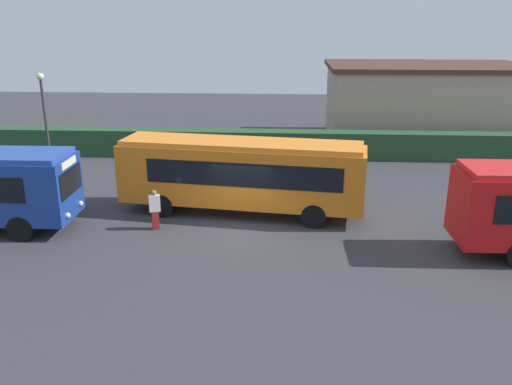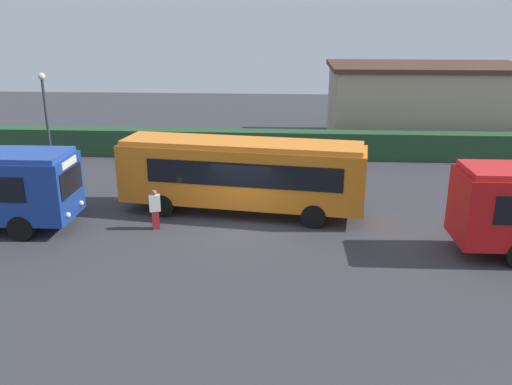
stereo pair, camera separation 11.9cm
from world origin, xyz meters
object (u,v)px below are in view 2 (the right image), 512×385
at_px(person_left, 76,188).
at_px(person_center, 155,209).
at_px(bus_orange, 241,172).
at_px(lamppost, 46,115).

relative_size(person_left, person_center, 1.11).
distance_m(bus_orange, person_center, 4.00).
distance_m(bus_orange, lamppost, 11.28).
bearing_deg(person_center, lamppost, -150.49).
bearing_deg(person_center, person_left, -136.47).
height_order(bus_orange, person_center, bus_orange).
distance_m(person_center, lamppost, 9.79).
relative_size(bus_orange, person_center, 6.48).
xyz_separation_m(person_left, lamppost, (-2.89, 4.13, 2.50)).
xyz_separation_m(bus_orange, person_left, (-7.41, 0.17, -0.89)).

